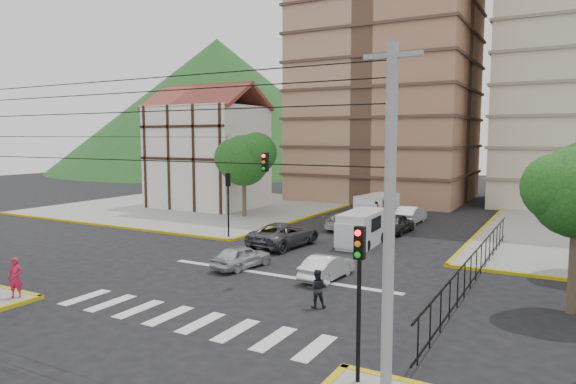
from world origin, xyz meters
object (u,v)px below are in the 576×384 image
Objects in this scene: traffic_light_nw at (228,194)px; car_silver_front_left at (242,257)px; car_white_front_right at (327,267)px; traffic_light_se at (359,278)px; pedestrian_sw_corner at (16,278)px; van_right_lane at (361,229)px; pedestrian_crosswalk at (317,289)px; van_left_lane at (376,208)px.

car_silver_front_left is at bearing -49.49° from traffic_light_nw.
traffic_light_nw is 12.12m from car_white_front_right.
pedestrian_sw_corner is at bearing 179.86° from traffic_light_se.
pedestrian_crosswalk is at bearing -79.59° from van_right_lane.
van_left_lane is 28.46m from pedestrian_sw_corner.
traffic_light_nw is at bearing -167.95° from van_right_lane.
pedestrian_sw_corner reaches higher than car_silver_front_left.
car_white_front_right is 4.35m from pedestrian_crosswalk.
traffic_light_se is 22.06m from traffic_light_nw.
van_right_lane is 19.88m from pedestrian_sw_corner.
van_right_lane reaches higher than pedestrian_sw_corner.
traffic_light_se is at bearing -64.11° from van_left_lane.
car_silver_front_left is 7.44m from pedestrian_crosswalk.
pedestrian_crosswalk is (-3.95, 5.50, -2.31)m from traffic_light_se.
traffic_light_nw is 9.32m from van_right_lane.
car_white_front_right is 13.97m from pedestrian_sw_corner.
van_left_lane reaches higher than car_silver_front_left.
pedestrian_crosswalk is at bearing -69.14° from van_left_lane.
traffic_light_se reaches higher than pedestrian_sw_corner.
van_left_lane reaches higher than van_right_lane.
traffic_light_se and traffic_light_nw have the same top height.
pedestrian_crosswalk is (2.85, -12.39, -0.27)m from van_right_lane.
pedestrian_crosswalk is (11.65, -10.10, -2.31)m from traffic_light_nw.
car_silver_front_left is 2.28× the size of pedestrian_crosswalk.
van_right_lane is at bearing -106.30° from pedestrian_crosswalk.
traffic_light_se is 0.86× the size of van_left_lane.
traffic_light_se is 0.89× the size of van_right_lane.
traffic_light_se is 15.68m from pedestrian_sw_corner.
car_white_front_right is 2.33× the size of pedestrian_crosswalk.
car_silver_front_left is at bearing 30.54° from pedestrian_sw_corner.
car_white_front_right is at bearing -100.22° from pedestrian_crosswalk.
traffic_light_se is 14.15m from car_silver_front_left.
traffic_light_nw is (-15.60, 15.60, 0.00)m from traffic_light_se.
car_white_front_right is (3.87, -18.19, -0.46)m from van_left_lane.
pedestrian_sw_corner is 12.82m from pedestrian_crosswalk.
pedestrian_sw_corner reaches higher than pedestrian_crosswalk.
traffic_light_se reaches higher than pedestrian_crosswalk.
van_right_lane is at bearing -76.84° from car_white_front_right.
traffic_light_nw reaches higher than van_left_lane.
pedestrian_sw_corner is at bearing 46.60° from car_white_front_right.
traffic_light_nw is 8.55m from car_silver_front_left.
car_white_front_right is at bearing -30.33° from traffic_light_nw.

